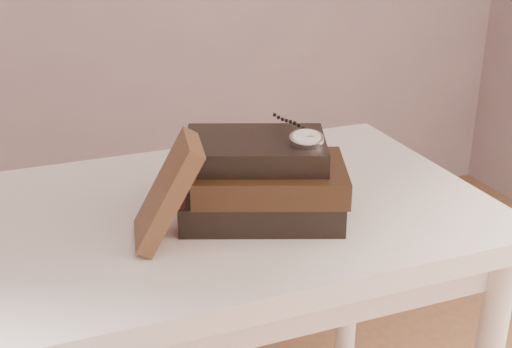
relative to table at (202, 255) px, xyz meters
name	(u,v)px	position (x,y,z in m)	size (l,w,h in m)	color
table	(202,255)	(0.00, 0.00, 0.00)	(1.00, 0.60, 0.75)	silver
book_stack	(263,181)	(0.09, -0.06, 0.15)	(0.31, 0.27, 0.13)	black
journal	(168,192)	(-0.08, -0.09, 0.18)	(0.03, 0.11, 0.18)	#3D2617
pocket_watch	(306,138)	(0.15, -0.10, 0.23)	(0.07, 0.16, 0.02)	silver
eyeglasses	(208,154)	(0.04, 0.06, 0.17)	(0.15, 0.16, 0.05)	silver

